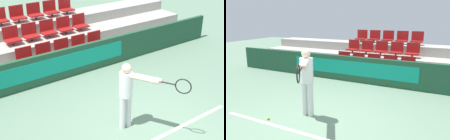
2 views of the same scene
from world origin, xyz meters
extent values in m
plane|color=slate|center=(0.00, 0.00, 0.00)|extent=(30.00, 30.00, 0.00)
cube|color=white|center=(0.00, -0.32, 0.00)|extent=(4.18, 0.08, 0.01)
cube|color=#1E4C33|center=(0.00, 3.35, 0.44)|extent=(11.24, 0.12, 0.89)
cube|color=#0F937A|center=(-0.58, 3.28, 0.49)|extent=(4.51, 0.02, 0.49)
cube|color=#ADA89E|center=(0.00, 3.92, 0.18)|extent=(10.84, 0.98, 0.36)
cube|color=#ADA89E|center=(0.00, 4.90, 0.36)|extent=(10.84, 0.98, 0.72)
cube|color=#ADA89E|center=(0.00, 5.88, 0.54)|extent=(10.84, 0.98, 1.08)
cylinder|color=#333333|center=(-1.20, 3.97, 0.42)|extent=(0.07, 0.07, 0.12)
cube|color=#A31919|center=(-1.20, 3.97, 0.51)|extent=(0.48, 0.37, 0.05)
cube|color=#A31919|center=(-1.20, 4.13, 0.72)|extent=(0.48, 0.04, 0.37)
cylinder|color=#333333|center=(-0.60, 3.97, 0.42)|extent=(0.07, 0.07, 0.12)
cube|color=#A31919|center=(-0.60, 3.97, 0.51)|extent=(0.48, 0.37, 0.05)
cube|color=#A31919|center=(-0.60, 4.13, 0.72)|extent=(0.48, 0.04, 0.37)
cylinder|color=#333333|center=(0.00, 3.97, 0.42)|extent=(0.07, 0.07, 0.12)
cube|color=#A31919|center=(0.00, 3.97, 0.51)|extent=(0.48, 0.37, 0.05)
cube|color=#A31919|center=(0.00, 4.13, 0.72)|extent=(0.48, 0.04, 0.37)
cylinder|color=#333333|center=(0.60, 3.97, 0.42)|extent=(0.07, 0.07, 0.12)
cube|color=#A31919|center=(0.60, 3.97, 0.51)|extent=(0.48, 0.37, 0.05)
cube|color=#A31919|center=(0.60, 4.13, 0.72)|extent=(0.48, 0.04, 0.37)
cylinder|color=#333333|center=(1.20, 3.97, 0.42)|extent=(0.07, 0.07, 0.12)
cube|color=#A31919|center=(1.20, 3.97, 0.51)|extent=(0.48, 0.37, 0.05)
cube|color=#A31919|center=(1.20, 4.13, 0.72)|extent=(0.48, 0.04, 0.37)
cylinder|color=#333333|center=(-1.20, 4.95, 0.78)|extent=(0.07, 0.07, 0.12)
cube|color=#A31919|center=(-1.20, 4.95, 0.87)|extent=(0.48, 0.37, 0.05)
cube|color=#A31919|center=(-1.20, 5.11, 1.08)|extent=(0.48, 0.04, 0.37)
cylinder|color=#333333|center=(-0.60, 4.95, 0.78)|extent=(0.07, 0.07, 0.12)
cube|color=#A31919|center=(-0.60, 4.95, 0.87)|extent=(0.48, 0.37, 0.05)
cube|color=#A31919|center=(-0.60, 5.11, 1.08)|extent=(0.48, 0.04, 0.37)
cylinder|color=#333333|center=(0.00, 4.95, 0.78)|extent=(0.07, 0.07, 0.12)
cube|color=#A31919|center=(0.00, 4.95, 0.87)|extent=(0.48, 0.37, 0.05)
cube|color=#A31919|center=(0.00, 5.11, 1.08)|extent=(0.48, 0.04, 0.37)
cylinder|color=#333333|center=(0.60, 4.95, 0.78)|extent=(0.07, 0.07, 0.12)
cube|color=#A31919|center=(0.60, 4.95, 0.87)|extent=(0.48, 0.37, 0.05)
cube|color=#A31919|center=(0.60, 5.11, 1.08)|extent=(0.48, 0.04, 0.37)
cylinder|color=#333333|center=(1.20, 4.95, 0.78)|extent=(0.07, 0.07, 0.12)
cube|color=#A31919|center=(1.20, 4.95, 0.87)|extent=(0.48, 0.37, 0.05)
cube|color=#A31919|center=(1.20, 5.11, 1.08)|extent=(0.48, 0.04, 0.37)
cylinder|color=#333333|center=(-1.20, 5.92, 1.14)|extent=(0.07, 0.07, 0.12)
cube|color=#A31919|center=(-1.20, 5.92, 1.23)|extent=(0.48, 0.37, 0.05)
cylinder|color=#333333|center=(-0.60, 5.92, 1.14)|extent=(0.07, 0.07, 0.12)
cube|color=#A31919|center=(-0.60, 5.92, 1.23)|extent=(0.48, 0.37, 0.05)
cube|color=#A31919|center=(-0.60, 6.09, 1.44)|extent=(0.48, 0.04, 0.37)
cylinder|color=#333333|center=(0.00, 5.92, 1.14)|extent=(0.07, 0.07, 0.12)
cube|color=#A31919|center=(0.00, 5.92, 1.23)|extent=(0.48, 0.37, 0.05)
cube|color=#A31919|center=(0.00, 6.09, 1.44)|extent=(0.48, 0.04, 0.37)
cylinder|color=#333333|center=(0.60, 5.92, 1.14)|extent=(0.07, 0.07, 0.12)
cube|color=#A31919|center=(0.60, 5.92, 1.23)|extent=(0.48, 0.37, 0.05)
cube|color=#A31919|center=(0.60, 6.09, 1.44)|extent=(0.48, 0.04, 0.37)
cylinder|color=#333333|center=(1.20, 5.92, 1.14)|extent=(0.07, 0.07, 0.12)
cube|color=#A31919|center=(1.20, 5.92, 1.23)|extent=(0.48, 0.37, 0.05)
cube|color=#A31919|center=(1.20, 6.09, 1.44)|extent=(0.48, 0.04, 0.37)
cylinder|color=silver|center=(-0.46, 0.42, 0.40)|extent=(0.13, 0.13, 0.79)
cylinder|color=silver|center=(-0.30, 0.42, 0.40)|extent=(0.13, 0.13, 0.79)
cylinder|color=white|center=(-0.38, 0.42, 1.07)|extent=(0.30, 0.30, 0.55)
sphere|color=beige|center=(-0.38, 0.42, 1.44)|extent=(0.20, 0.20, 0.20)
cylinder|color=beige|center=(-0.21, 0.04, 1.30)|extent=(0.36, 0.56, 0.09)
cylinder|color=beige|center=(-0.13, 0.04, 1.30)|extent=(0.36, 0.56, 0.09)
cylinder|color=black|center=(0.05, -0.35, 1.30)|extent=(0.17, 0.28, 0.03)
torus|color=black|center=(0.19, -0.62, 1.30)|extent=(0.18, 0.30, 0.32)
camera|label=1|loc=(-3.97, -4.06, 4.17)|focal=50.00mm
camera|label=2|loc=(2.34, -3.42, 2.22)|focal=35.00mm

